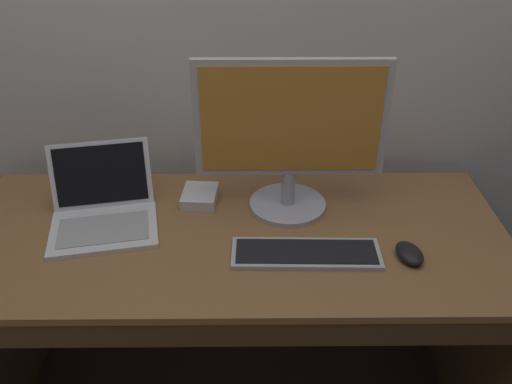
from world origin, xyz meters
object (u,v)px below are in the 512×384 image
laptop_white (103,210)px  wired_keyboard (306,253)px  external_monitor (290,137)px  computer_mouse (409,253)px  external_drive_box (200,196)px

laptop_white → wired_keyboard: 0.62m
external_monitor → computer_mouse: size_ratio=5.33×
wired_keyboard → external_drive_box: external_drive_box is taller
laptop_white → external_monitor: 0.60m
wired_keyboard → laptop_white: bearing=163.9°
wired_keyboard → computer_mouse: (0.28, -0.01, 0.01)m
external_monitor → computer_mouse: (0.32, -0.25, -0.23)m
wired_keyboard → computer_mouse: 0.28m
external_monitor → external_drive_box: size_ratio=4.27×
computer_mouse → external_drive_box: (-0.60, 0.30, 0.00)m
external_monitor → external_drive_box: external_monitor is taller
laptop_white → external_drive_box: bearing=22.5°
computer_mouse → external_drive_box: bearing=140.8°
computer_mouse → external_drive_box: 0.67m
laptop_white → external_drive_box: size_ratio=2.73×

